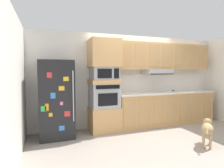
{
  "coord_description": "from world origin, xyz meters",
  "views": [
    {
      "loc": [
        -2.32,
        -3.76,
        1.54
      ],
      "look_at": [
        -0.75,
        0.59,
        1.2
      ],
      "focal_mm": 30.25,
      "sensor_mm": 36.0,
      "label": 1
    }
  ],
  "objects_px": {
    "microwave": "(104,73)",
    "dog": "(207,128)",
    "built_in_oven": "(104,95)",
    "refrigerator": "(56,99)",
    "screwdriver": "(173,91)"
  },
  "relations": [
    {
      "from": "built_in_oven",
      "to": "dog",
      "type": "xyz_separation_m",
      "value": [
        1.69,
        -1.63,
        -0.55
      ]
    },
    {
      "from": "screwdriver",
      "to": "dog",
      "type": "xyz_separation_m",
      "value": [
        -0.5,
        -1.73,
        -0.58
      ]
    },
    {
      "from": "built_in_oven",
      "to": "microwave",
      "type": "relative_size",
      "value": 1.09
    },
    {
      "from": "microwave",
      "to": "refrigerator",
      "type": "bearing_deg",
      "value": -176.68
    },
    {
      "from": "built_in_oven",
      "to": "dog",
      "type": "relative_size",
      "value": 1.22
    },
    {
      "from": "refrigerator",
      "to": "screwdriver",
      "type": "bearing_deg",
      "value": 2.99
    },
    {
      "from": "built_in_oven",
      "to": "microwave",
      "type": "bearing_deg",
      "value": -0.77
    },
    {
      "from": "dog",
      "to": "refrigerator",
      "type": "bearing_deg",
      "value": 108.62
    },
    {
      "from": "microwave",
      "to": "dog",
      "type": "relative_size",
      "value": 1.12
    },
    {
      "from": "refrigerator",
      "to": "screwdriver",
      "type": "distance_m",
      "value": 3.36
    },
    {
      "from": "microwave",
      "to": "dog",
      "type": "distance_m",
      "value": 2.59
    },
    {
      "from": "refrigerator",
      "to": "built_in_oven",
      "type": "height_order",
      "value": "refrigerator"
    },
    {
      "from": "microwave",
      "to": "screwdriver",
      "type": "height_order",
      "value": "microwave"
    },
    {
      "from": "refrigerator",
      "to": "dog",
      "type": "relative_size",
      "value": 3.07
    },
    {
      "from": "built_in_oven",
      "to": "dog",
      "type": "bearing_deg",
      "value": -43.86
    }
  ]
}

